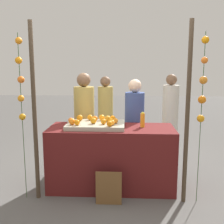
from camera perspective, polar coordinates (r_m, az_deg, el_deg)
The scene contains 28 objects.
ground_plane at distance 4.25m, azimuth -0.11°, elevation -15.24°, with size 24.00×24.00×0.00m, color #565451.
stall_counter at distance 4.08m, azimuth -0.11°, elevation -9.46°, with size 1.81×0.71×0.91m, color #5B1919.
orange_tray at distance 3.98m, azimuth -3.39°, elevation -2.72°, with size 0.83×0.56×0.06m, color #B2AD99.
orange_0 at distance 3.92m, azimuth -3.90°, elevation -1.82°, with size 0.09×0.09×0.09m, color orange.
orange_1 at distance 3.89m, azimuth -8.30°, elevation -1.97°, with size 0.09×0.09×0.09m, color orange.
orange_2 at distance 3.92m, azimuth -0.18°, elevation -1.86°, with size 0.08×0.08×0.08m, color orange.
orange_3 at distance 4.01m, azimuth -8.56°, elevation -1.71°, with size 0.07×0.07×0.07m, color orange.
orange_4 at distance 4.14m, azimuth -6.73°, elevation -1.21°, with size 0.09×0.09×0.09m, color orange.
orange_5 at distance 4.10m, azimuth -3.53°, elevation -1.35°, with size 0.08×0.08×0.08m, color orange.
orange_6 at distance 4.17m, azimuth -4.61°, elevation -1.13°, with size 0.08×0.08×0.08m, color orange.
orange_7 at distance 3.88m, azimuth -1.78°, elevation -2.00°, with size 0.08×0.08×0.08m, color orange.
orange_8 at distance 3.94m, azimuth 0.74°, elevation -1.82°, with size 0.07×0.07×0.07m, color orange.
orange_9 at distance 4.10m, azimuth 0.16°, elevation -1.31°, with size 0.08×0.08×0.08m, color orange.
orange_10 at distance 4.15m, azimuth -2.13°, elevation -1.16°, with size 0.09×0.09×0.09m, color orange.
orange_11 at distance 3.84m, azimuth -7.29°, elevation -2.16°, with size 0.08×0.08×0.08m, color orange.
orange_12 at distance 3.73m, azimuth -0.53°, elevation -2.44°, with size 0.08×0.08×0.08m, color orange.
orange_13 at distance 3.81m, azimuth 0.05°, elevation -2.21°, with size 0.08×0.08×0.08m, color orange.
orange_14 at distance 4.05m, azimuth -0.87°, elevation -1.39°, with size 0.09×0.09×0.09m, color orange.
juice_bottle at distance 3.98m, azimuth 6.39°, elevation -1.68°, with size 0.06×0.06×0.22m.
chalkboard_sign at distance 3.68m, azimuth -0.69°, elevation -15.64°, with size 0.34×0.03×0.46m.
vendor_left at distance 4.60m, azimuth -5.75°, elevation -3.06°, with size 0.33×0.33×1.67m.
vendor_right at distance 4.53m, azimuth 4.66°, elevation -3.84°, with size 0.31×0.31×1.57m.
crowd_person_0 at distance 5.70m, azimuth 12.02°, elevation -0.98°, with size 0.32×0.32×1.61m.
crowd_person_1 at distance 5.73m, azimuth -1.36°, elevation -0.94°, with size 0.31×0.31×1.56m.
canopy_post_left at distance 3.70m, azimuth -15.85°, elevation -0.31°, with size 0.06×0.06×2.35m, color #473828.
canopy_post_right at distance 3.59m, azimuth 15.43°, elevation -0.59°, with size 0.06×0.06×2.35m, color #473828.
garland_strand_left at distance 3.70m, azimuth -18.55°, elevation 6.28°, with size 0.11×0.10×2.20m.
garland_strand_right at distance 3.58m, azimuth 18.42°, elevation 5.54°, with size 0.11×0.11×2.20m.
Camera 1 is at (0.21, -3.84, 1.81)m, focal length 43.88 mm.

